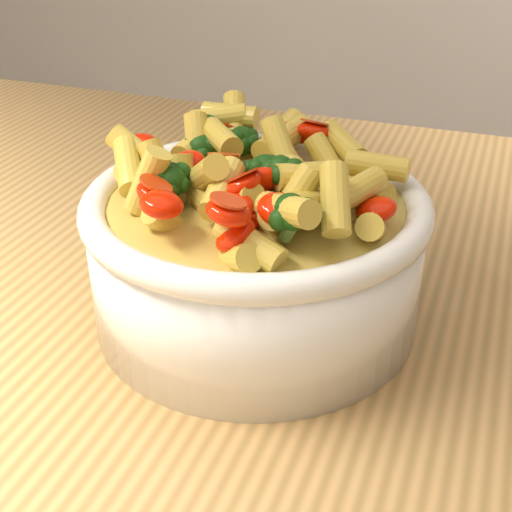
% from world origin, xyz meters
% --- Properties ---
extents(table, '(1.20, 0.80, 0.90)m').
position_xyz_m(table, '(0.00, 0.00, 0.80)').
color(table, tan).
rests_on(table, ground).
extents(serving_bowl, '(0.24, 0.24, 0.10)m').
position_xyz_m(serving_bowl, '(-0.00, -0.06, 0.95)').
color(serving_bowl, white).
rests_on(serving_bowl, table).
extents(pasta_salad, '(0.19, 0.19, 0.04)m').
position_xyz_m(pasta_salad, '(-0.00, -0.06, 1.02)').
color(pasta_salad, '#E5C748').
rests_on(pasta_salad, serving_bowl).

